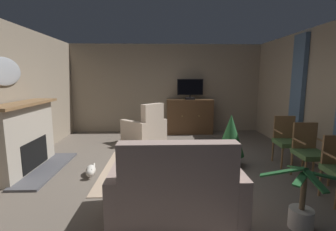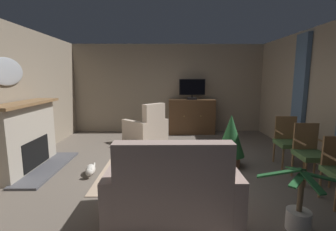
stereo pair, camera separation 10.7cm
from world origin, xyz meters
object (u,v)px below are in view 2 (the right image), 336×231
at_px(coffee_table, 165,155).
at_px(armchair_facing_sofa, 147,130).
at_px(tv_cabinet, 192,117).
at_px(side_chair_nearest_door, 310,151).
at_px(wall_mirror_oval, 7,72).
at_px(tv_remote, 160,152).
at_px(side_chair_beside_plant, 288,140).
at_px(cat, 90,170).
at_px(sofa_floral, 172,193).
at_px(potted_plant_tall_palm_by_window, 231,138).
at_px(television, 192,89).
at_px(potted_plant_leafy_by_curtain, 298,212).
at_px(folded_newspaper, 173,151).
at_px(fireplace, 27,138).

xyz_separation_m(coffee_table, armchair_facing_sofa, (-0.50, 2.38, -0.09)).
xyz_separation_m(tv_cabinet, side_chair_nearest_door, (1.61, -3.47, 0.01)).
bearing_deg(coffee_table, armchair_facing_sofa, 101.87).
bearing_deg(wall_mirror_oval, tv_remote, -9.97).
bearing_deg(side_chair_beside_plant, armchair_facing_sofa, 149.39).
distance_m(tv_remote, cat, 1.33).
xyz_separation_m(tv_cabinet, armchair_facing_sofa, (-1.30, -1.03, -0.17)).
bearing_deg(sofa_floral, tv_remote, 98.29).
height_order(sofa_floral, potted_plant_tall_palm_by_window, sofa_floral).
bearing_deg(television, side_chair_beside_plant, -59.22).
xyz_separation_m(potted_plant_leafy_by_curtain, cat, (-2.85, 1.59, -0.12)).
bearing_deg(folded_newspaper, armchair_facing_sofa, 97.79).
xyz_separation_m(fireplace, cat, (1.24, -0.28, -0.51)).
distance_m(tv_cabinet, potted_plant_leafy_by_curtain, 4.87).
relative_size(television, armchair_facing_sofa, 0.62).
height_order(tv_cabinet, television, television).
xyz_separation_m(folded_newspaper, cat, (-1.47, 0.12, -0.38)).
bearing_deg(armchair_facing_sofa, side_chair_nearest_door, -39.99).
bearing_deg(television, coffee_table, -103.46).
relative_size(side_chair_nearest_door, cat, 1.49).
bearing_deg(wall_mirror_oval, side_chair_beside_plant, 2.06).
bearing_deg(side_chair_nearest_door, tv_cabinet, 114.85).
bearing_deg(fireplace, sofa_floral, -31.77).
height_order(folded_newspaper, cat, folded_newspaper).
height_order(tv_remote, sofa_floral, sofa_floral).
relative_size(sofa_floral, potted_plant_leafy_by_curtain, 1.92).
relative_size(folded_newspaper, side_chair_beside_plant, 0.32).
distance_m(tv_cabinet, folded_newspaper, 3.41).
bearing_deg(television, armchair_facing_sofa, -143.13).
relative_size(tv_remote, cat, 0.27).
distance_m(wall_mirror_oval, tv_cabinet, 4.85).
distance_m(fireplace, side_chair_beside_plant, 4.99).
relative_size(folded_newspaper, armchair_facing_sofa, 0.24).
relative_size(side_chair_nearest_door, potted_plant_tall_palm_by_window, 0.93).
bearing_deg(wall_mirror_oval, armchair_facing_sofa, 39.42).
bearing_deg(side_chair_beside_plant, sofa_floral, -141.71).
distance_m(armchair_facing_sofa, cat, 2.36).
height_order(tv_cabinet, folded_newspaper, tv_cabinet).
xyz_separation_m(fireplace, potted_plant_tall_palm_by_window, (3.84, 0.13, -0.05)).
height_order(television, potted_plant_leafy_by_curtain, television).
bearing_deg(sofa_floral, potted_plant_leafy_by_curtain, -8.93).
bearing_deg(armchair_facing_sofa, television, 36.87).
distance_m(sofa_floral, potted_plant_leafy_by_curtain, 1.45).
relative_size(sofa_floral, potted_plant_tall_palm_by_window, 1.56).
distance_m(folded_newspaper, potted_plant_leafy_by_curtain, 2.03).
bearing_deg(wall_mirror_oval, tv_cabinet, 39.03).
relative_size(wall_mirror_oval, tv_remote, 5.80).
bearing_deg(tv_remote, cat, 46.48).
xyz_separation_m(side_chair_beside_plant, cat, (-3.75, -0.47, -0.42)).
height_order(fireplace, tv_cabinet, fireplace).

